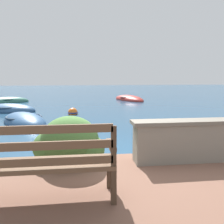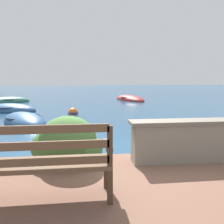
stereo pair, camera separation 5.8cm
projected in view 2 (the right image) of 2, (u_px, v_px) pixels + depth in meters
name	position (u px, v px, depth m)	size (l,w,h in m)	color
ground_plane	(119.00, 165.00, 4.65)	(80.00, 80.00, 0.00)	navy
park_bench	(44.00, 161.00, 2.81)	(1.53, 0.48, 0.93)	#433123
stone_wall	(194.00, 140.00, 4.22)	(2.20, 0.39, 0.70)	gray
hedge_clump_left	(67.00, 143.00, 4.05)	(1.17, 0.84, 0.80)	#426B33
hedge_clump_centre	(171.00, 142.00, 4.47)	(0.89, 0.64, 0.60)	#426B33
rowboat_nearest	(24.00, 122.00, 8.76)	(2.34, 2.81, 0.66)	#2D517A
rowboat_mid	(10.00, 110.00, 11.71)	(2.82, 1.91, 0.65)	#2D517A
rowboat_far	(7.00, 102.00, 15.45)	(2.84, 2.07, 0.63)	#336B5B
rowboat_outer	(130.00, 99.00, 17.09)	(2.18, 3.34, 0.61)	#9E2D28
mooring_buoy	(73.00, 113.00, 10.80)	(0.46, 0.46, 0.42)	orange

